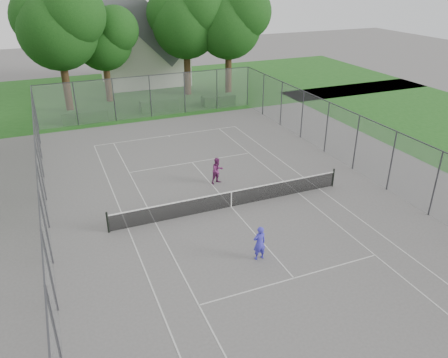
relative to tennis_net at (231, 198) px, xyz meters
name	(u,v)px	position (x,y,z in m)	size (l,w,h in m)	color
ground	(231,207)	(0.00, 0.00, -0.51)	(120.00, 120.00, 0.00)	#5E5C5A
grass_far	(130,92)	(0.00, 26.00, -0.51)	(60.00, 20.00, 0.00)	#1C4F16
court_markings	(231,207)	(0.00, 0.00, -0.50)	(11.03, 23.83, 0.01)	beige
tennis_net	(231,198)	(0.00, 0.00, 0.00)	(12.87, 0.10, 1.10)	black
perimeter_fence	(232,176)	(0.00, 0.00, 1.30)	(18.08, 34.08, 3.52)	#38383D
tree_far_left	(58,23)	(-6.16, 21.29, 6.86)	(7.46, 6.81, 10.72)	#332112
tree_far_midleft	(104,37)	(-2.40, 23.31, 5.39)	(5.98, 5.46, 8.60)	#332112
tree_far_midright	(187,19)	(5.32, 22.82, 6.63)	(7.23, 6.60, 10.40)	#332112
tree_far_right	(230,20)	(9.10, 21.39, 6.52)	(7.12, 6.50, 10.23)	#332112
hedge_left	(85,116)	(-5.38, 17.86, -0.06)	(3.60, 1.08, 0.90)	#1B4B18
hedge_mid	(159,105)	(1.03, 18.43, 0.01)	(3.34, 0.95, 1.05)	#1B4B18
hedge_right	(218,100)	(6.58, 18.15, -0.06)	(3.01, 1.11, 0.90)	#1B4B18
house	(143,43)	(2.47, 29.32, 3.77)	(8.54, 6.62, 10.64)	beige
girl_player	(259,243)	(-0.71, -4.64, 0.29)	(0.58, 0.38, 1.60)	#3934C3
woman_player	(218,171)	(0.41, 2.96, 0.28)	(0.77, 0.60, 1.58)	#6F255D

